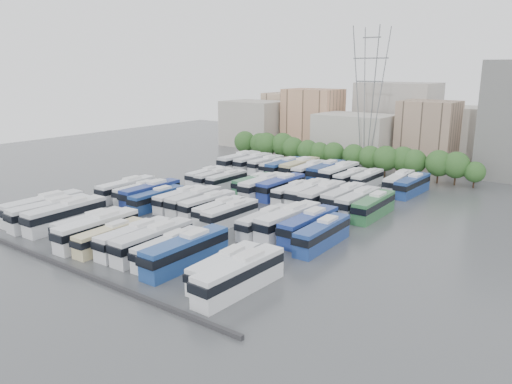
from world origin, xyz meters
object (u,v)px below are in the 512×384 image
Objects in this scene: bus_r3_s1 at (253,162)px; bus_r0_s8 at (153,241)px; bus_r2_s10 at (322,196)px; bus_r0_s1 at (50,212)px; bus_r3_s3 at (276,167)px; bus_r1_s8 at (231,214)px; bus_r3_s0 at (239,161)px; bus_r0_s10 at (186,251)px; bus_r2_s11 at (344,197)px; bus_r0_s13 at (240,275)px; bus_r1_s7 at (219,210)px; bus_r3_s7 at (326,171)px; bus_r1_s6 at (208,204)px; bus_r0_s4 at (90,225)px; electricity_pylon at (369,92)px; bus_r0_s12 at (225,267)px; bus_r1_s5 at (194,201)px; bus_r2_s13 at (374,206)px; bus_r2_s2 at (215,178)px; bus_r3_s6 at (310,171)px; bus_r3_s12 at (399,182)px; bus_r0_s5 at (97,229)px; bus_r2_s8 at (292,192)px; bus_r2_s1 at (206,176)px; bus_r0_s2 at (66,215)px; bus_r2_s7 at (281,186)px; bus_r2_s9 at (308,193)px; bus_r1_s0 at (126,189)px; bus_r2_s5 at (254,183)px; bus_r0_s0 at (43,208)px; bus_r1_s4 at (180,199)px; bus_r0_s7 at (134,238)px; bus_r3_s10 at (367,179)px; bus_r2_s6 at (263,186)px; bus_r3_s4 at (285,167)px; bus_r3_s5 at (300,168)px; bus_r1_s3 at (157,199)px; bus_r3_s8 at (339,173)px; bus_r2_s3 at (227,180)px; bus_r0_s6 at (110,237)px; bus_r1_s10 at (265,221)px; bus_r1_s11 at (288,221)px; bus_r1_s13 at (322,234)px.

bus_r0_s8 is at bearing -66.46° from bus_r3_s1.
bus_r0_s1 is at bearing -131.00° from bus_r2_s10.
bus_r3_s1 is 1.16× the size of bus_r3_s3.
bus_r3_s0 is (-26.31, 35.33, 0.32)m from bus_r1_s8.
bus_r2_s11 is (3.59, 36.30, -0.11)m from bus_r0_s10.
bus_r0_s13 reaches higher than bus_r1_s7.
bus_r3_s7 reaches higher than bus_r2_s10.
bus_r0_s4 is at bearing -106.40° from bus_r1_s6.
electricity_pylon reaches higher than bus_r0_s1.
bus_r0_s12 is 30.07m from bus_r1_s5.
bus_r2_s2 is at bearing 176.94° from bus_r2_s13.
bus_r3_s6 is 19.94m from bus_r3_s12.
bus_r3_s12 is at bearing 65.80° from bus_r0_s5.
bus_r2_s8 is at bearing 59.35° from bus_r0_s1.
bus_r3_s0 is (-3.43, 16.05, 0.43)m from bus_r2_s1.
bus_r1_s5 is at bearing 59.95° from bus_r0_s2.
bus_r3_s3 is (-12.91, 17.00, -0.34)m from bus_r2_s7.
bus_r1_s6 is 38.44m from bus_r3_s1.
bus_r3_s3 is 0.84× the size of bus_r3_s6.
bus_r1_s5 is 21.11m from bus_r2_s9.
bus_r2_s1 is at bearing 78.08° from bus_r1_s0.
bus_r0_s5 reaches higher than bus_r0_s13.
bus_r2_s5 is (-6.82, 18.61, 0.06)m from bus_r1_s7.
bus_r0_s0 reaches higher than bus_r1_s4.
bus_r2_s10 is at bearing 53.26° from bus_r1_s6.
bus_r2_s7 reaches higher than bus_r1_s4.
bus_r0_s7 is 0.90× the size of bus_r3_s0.
electricity_pylon is 29.54m from bus_r3_s3.
bus_r0_s12 is 54.55m from bus_r3_s10.
bus_r0_s12 is at bearing -61.80° from bus_r2_s6.
bus_r0_s5 reaches higher than bus_r0_s12.
bus_r3_s5 is at bearing 20.53° from bus_r3_s4.
bus_r1_s3 is 0.86× the size of bus_r3_s7.
bus_r3_s0 is (-16.50, 53.30, 0.05)m from bus_r0_s5.
bus_r3_s8 reaches higher than bus_r3_s6.
bus_r2_s3 is at bearing -58.84° from bus_r3_s0.
bus_r0_s8 reaches higher than bus_r0_s7.
bus_r2_s9 is 1.14× the size of bus_r3_s10.
bus_r1_s5 reaches higher than bus_r0_s6.
bus_r1_s5 is (3.30, 18.95, 0.12)m from bus_r0_s4.
bus_r0_s4 is 52.70m from bus_r3_s4.
bus_r2_s7 is 1.17× the size of bus_r3_s10.
bus_r2_s8 is (9.90, 36.03, -0.33)m from bus_r0_s5.
bus_r1_s3 is at bearing -179.59° from bus_r1_s10.
bus_r1_s11 is 1.07× the size of bus_r2_s9.
electricity_pylon is 2.97× the size of bus_r2_s5.
bus_r0_s5 is 1.23× the size of bus_r3_s3.
bus_r0_s7 is 54.22m from bus_r3_s5.
bus_r1_s8 reaches higher than bus_r2_s2.
bus_r1_s13 is at bearing -29.27° from bus_r2_s3.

